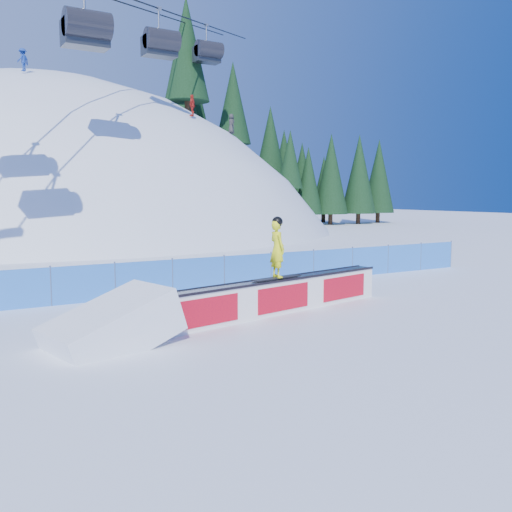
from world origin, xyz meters
TOP-DOWN VIEW (x-y plane):
  - ground at (0.00, 0.00)m, footprint 160.00×160.00m
  - snow_hill at (0.00, 42.00)m, footprint 64.00×64.00m
  - treeline at (23.62, 41.41)m, footprint 26.78×13.41m
  - safety_fence at (0.00, 4.50)m, footprint 22.05×0.05m
  - chairlift at (4.74, 27.49)m, footprint 40.80×41.70m
  - rail_box at (-1.63, 0.06)m, footprint 8.38×2.28m
  - snow_ramp at (-6.79, -1.01)m, footprint 3.22×2.37m
  - snowboarder at (-1.62, 0.06)m, footprint 1.73×0.64m
  - distant_skiers at (1.70, 29.74)m, footprint 21.02×6.39m

SIDE VIEW (x-z plane):
  - snow_hill at x=0.00m, z-range -50.00..14.00m
  - ground at x=0.00m, z-range 0.00..0.00m
  - snow_ramp at x=-6.79m, z-range -0.91..0.91m
  - rail_box at x=-1.63m, z-range -0.01..1.01m
  - safety_fence at x=0.00m, z-range -0.05..1.25m
  - snowboarder at x=-1.62m, z-range 1.00..2.78m
  - treeline at x=23.62m, z-range -0.58..20.81m
  - distant_skiers at x=1.70m, z-range 8.26..13.89m
  - chairlift at x=4.74m, z-range 5.89..27.89m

